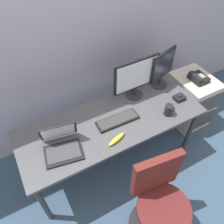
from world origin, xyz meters
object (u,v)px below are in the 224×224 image
Objects in this scene: office_chair at (159,205)px; coffee_mug at (169,110)px; desk_phone at (198,78)px; file_cabinet at (190,100)px; laptop at (62,145)px; banana at (117,139)px; monitor_main at (136,77)px; trackball_mouse at (179,98)px; monitor_side at (162,68)px; keyboard at (118,120)px.

coffee_mug is at bearing 50.27° from office_chair.
file_cabinet is at bearing 63.22° from desk_phone.
banana is at bearing -18.11° from laptop.
monitor_main is 0.51m from trackball_mouse.
laptop is (-1.70, -0.18, 0.42)m from file_cabinet.
monitor_main reaches higher than office_chair.
desk_phone is at bearing 21.50° from trackball_mouse.
monitor_main is at bearing -177.86° from monitor_side.
monitor_main is (-0.80, 0.11, 0.25)m from desk_phone.
desk_phone is at bearing -14.30° from monitor_side.
coffee_mug is at bearing -18.00° from keyboard.
laptop is at bearing 179.99° from trackball_mouse.
trackball_mouse is at bearing -81.75° from monitor_side.
trackball_mouse is (0.04, -0.29, -0.20)m from monitor_side.
keyboard is at bearing 176.36° from trackball_mouse.
laptop is 3.12× the size of coffee_mug.
office_chair is 4.90× the size of banana.
coffee_mug is at bearing 3.56° from banana.
trackball_mouse is 0.84m from banana.
monitor_side is 1.27m from laptop.
monitor_side is 1.16× the size of laptop.
laptop reaches higher than banana.
banana is (-0.09, 0.56, 0.31)m from office_chair.
banana reaches higher than keyboard.
desk_phone is 0.84m from monitor_main.
office_chair is 0.85m from coffee_mug.
trackball_mouse is at bearing -3.64° from keyboard.
monitor_main is at bearing 110.55° from coffee_mug.
monitor_main reaches higher than monitor_side.
office_chair reaches higher than keyboard.
monitor_main is 1.19× the size of keyboard.
laptop reaches higher than coffee_mug.
office_chair is at bearing -91.87° from keyboard.
desk_phone reaches higher than keyboard.
keyboard is 0.57m from laptop.
coffee_mug is (-0.23, -0.11, 0.03)m from trackball_mouse.
trackball_mouse reaches higher than keyboard.
laptop reaches higher than desk_phone.
keyboard is at bearing 88.13° from office_chair.
monitor_main reaches higher than keyboard.
keyboard is 0.50m from coffee_mug.
banana is (-0.78, -0.43, -0.21)m from monitor_side.
keyboard is (-0.33, -0.23, -0.23)m from monitor_main.
laptop is at bearing -175.47° from keyboard.
coffee_mug is (-0.19, -0.39, -0.17)m from monitor_side.
monitor_side is at bearing 64.36° from coffee_mug.
office_chair is at bearing -142.75° from desk_phone.
desk_phone is at bearing 14.10° from banana.
office_chair is 1.31m from monitor_side.
laptop reaches higher than office_chair.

